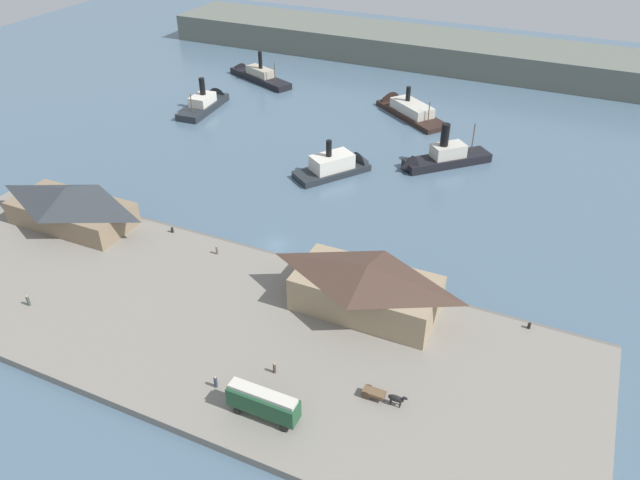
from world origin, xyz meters
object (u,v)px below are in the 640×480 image
at_px(horse_cart, 383,395).
at_px(ferry_moored_west, 404,108).
at_px(pedestrian_by_tram, 217,250).
at_px(mooring_post_east, 172,230).
at_px(ferry_outer_harbor, 207,102).
at_px(street_tram, 263,402).
at_px(pedestrian_walking_east, 275,368).
at_px(ferry_approaching_west, 439,159).
at_px(ferry_shed_west_terminal, 70,205).
at_px(pedestrian_near_east_shed, 216,382).
at_px(mooring_post_west, 529,326).
at_px(ferry_approaching_east, 255,74).
at_px(ferry_shed_east_terminal, 366,287).
at_px(pedestrian_at_waters_edge, 28,301).
at_px(pedestrian_walking_west, 17,205).
at_px(ferry_near_quay, 340,165).

xyz_separation_m(horse_cart, ferry_moored_west, (-27.59, 92.88, -0.90)).
distance_m(pedestrian_by_tram, mooring_post_east, 10.93).
bearing_deg(ferry_moored_west, ferry_outer_harbor, -159.43).
relative_size(horse_cart, mooring_post_east, 6.30).
bearing_deg(mooring_post_east, street_tram, -40.05).
height_order(street_tram, pedestrian_by_tram, street_tram).
bearing_deg(pedestrian_walking_east, ferry_moored_west, 98.10).
distance_m(horse_cart, ferry_approaching_west, 68.22).
height_order(street_tram, ferry_approaching_west, ferry_approaching_west).
bearing_deg(ferry_moored_west, ferry_shed_west_terminal, -115.17).
xyz_separation_m(pedestrian_by_tram, ferry_moored_west, (7.85, 74.66, -0.69)).
relative_size(pedestrian_near_east_shed, mooring_post_west, 1.94).
bearing_deg(ferry_approaching_east, pedestrian_by_tram, -64.18).
height_order(mooring_post_east, ferry_moored_west, ferry_moored_west).
bearing_deg(street_tram, ferry_shed_east_terminal, 80.84).
relative_size(ferry_shed_west_terminal, street_tram, 2.48).
height_order(ferry_shed_east_terminal, street_tram, ferry_shed_east_terminal).
bearing_deg(ferry_approaching_west, pedestrian_by_tram, -116.08).
bearing_deg(ferry_shed_east_terminal, ferry_approaching_east, 128.41).
relative_size(pedestrian_near_east_shed, mooring_post_east, 1.94).
distance_m(ferry_shed_west_terminal, mooring_post_east, 18.61).
height_order(horse_cart, pedestrian_near_east_shed, horse_cart).
bearing_deg(mooring_post_west, pedestrian_by_tram, -176.85).
height_order(street_tram, pedestrian_at_waters_edge, street_tram).
height_order(horse_cart, ferry_approaching_west, ferry_approaching_west).
bearing_deg(ferry_approaching_west, mooring_post_east, -126.60).
height_order(ferry_moored_west, ferry_outer_harbor, ferry_outer_harbor).
relative_size(ferry_shed_east_terminal, pedestrian_walking_west, 13.01).
bearing_deg(ferry_approaching_west, ferry_outer_harbor, 172.92).
bearing_deg(pedestrian_walking_west, ferry_shed_east_terminal, 0.07).
relative_size(pedestrian_walking_east, pedestrian_near_east_shed, 0.92).
bearing_deg(mooring_post_east, pedestrian_by_tram, -12.38).
xyz_separation_m(mooring_post_east, ferry_moored_west, (18.52, 72.31, -0.42)).
bearing_deg(pedestrian_by_tram, pedestrian_walking_east, -42.68).
distance_m(pedestrian_by_tram, ferry_near_quay, 38.00).
relative_size(pedestrian_walking_west, ferry_moored_west, 0.07).
xyz_separation_m(pedestrian_at_waters_edge, mooring_post_east, (7.29, 25.10, -0.36)).
bearing_deg(ferry_moored_west, pedestrian_walking_east, -81.90).
xyz_separation_m(mooring_post_west, ferry_approaching_west, (-25.68, 46.28, 0.07)).
distance_m(pedestrian_near_east_shed, pedestrian_by_tram, 29.37).
distance_m(pedestrian_near_east_shed, pedestrian_at_waters_edge, 33.75).
bearing_deg(mooring_post_east, ferry_outer_harbor, 117.84).
distance_m(horse_cart, pedestrian_by_tram, 39.85).
xyz_separation_m(pedestrian_at_waters_edge, ferry_near_quay, (23.94, 60.29, -0.46)).
xyz_separation_m(ferry_moored_west, ferry_near_quay, (-1.87, -37.13, 0.32)).
bearing_deg(ferry_approaching_west, street_tram, -90.43).
relative_size(mooring_post_east, ferry_near_quay, 0.05).
height_order(horse_cart, pedestrian_walking_west, horse_cart).
xyz_separation_m(mooring_post_west, ferry_near_quay, (-43.69, 34.80, -0.10)).
relative_size(pedestrian_by_tram, ferry_moored_west, 0.07).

